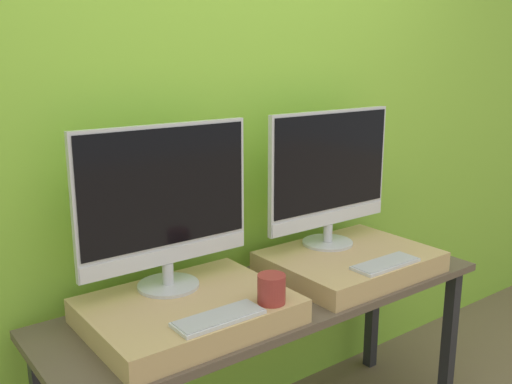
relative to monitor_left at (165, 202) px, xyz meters
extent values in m
cube|color=#8CC638|center=(0.39, 0.24, 0.20)|extent=(8.00, 0.04, 2.60)
cube|color=brown|center=(0.39, -0.12, -0.41)|extent=(1.79, 0.58, 0.03)
cube|color=#232328|center=(1.22, -0.35, -0.76)|extent=(0.05, 0.05, 0.68)
cube|color=#232328|center=(1.22, 0.11, -0.76)|extent=(0.05, 0.05, 0.68)
cube|color=tan|center=(0.00, -0.13, -0.35)|extent=(0.67, 0.51, 0.08)
cylinder|color=silver|center=(0.00, 0.00, -0.30)|extent=(0.22, 0.22, 0.01)
cylinder|color=silver|center=(0.00, 0.00, -0.26)|extent=(0.04, 0.04, 0.08)
cube|color=silver|center=(0.00, 0.00, 0.02)|extent=(0.65, 0.02, 0.49)
cube|color=black|center=(0.00, -0.01, 0.05)|extent=(0.62, 0.00, 0.40)
cube|color=silver|center=(0.00, -0.01, -0.19)|extent=(0.64, 0.00, 0.06)
cube|color=silver|center=(0.00, -0.32, -0.30)|extent=(0.29, 0.11, 0.01)
cube|color=#B2B2B7|center=(0.00, -0.32, -0.30)|extent=(0.28, 0.10, 0.00)
cylinder|color=#9E332D|center=(0.21, -0.32, -0.26)|extent=(0.09, 0.09, 0.10)
cube|color=tan|center=(0.78, -0.13, -0.35)|extent=(0.67, 0.51, 0.08)
cylinder|color=silver|center=(0.78, 0.00, -0.30)|extent=(0.22, 0.22, 0.01)
cylinder|color=silver|center=(0.78, 0.00, -0.26)|extent=(0.04, 0.04, 0.08)
cube|color=silver|center=(0.78, 0.00, 0.02)|extent=(0.65, 0.02, 0.49)
cube|color=black|center=(0.78, -0.01, 0.05)|extent=(0.62, 0.00, 0.40)
cube|color=silver|center=(0.78, -0.01, -0.19)|extent=(0.64, 0.00, 0.06)
cube|color=silver|center=(0.78, -0.32, -0.30)|extent=(0.29, 0.11, 0.01)
cube|color=#B2B2B7|center=(0.78, -0.32, -0.30)|extent=(0.28, 0.10, 0.00)
camera|label=1|loc=(-0.89, -1.69, 0.49)|focal=40.00mm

